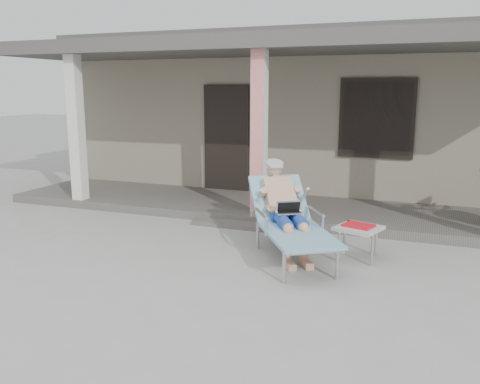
% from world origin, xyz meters
% --- Properties ---
extents(ground, '(60.00, 60.00, 0.00)m').
position_xyz_m(ground, '(0.00, 0.00, 0.00)').
color(ground, '#9E9E99').
rests_on(ground, ground).
extents(house, '(10.40, 5.40, 3.30)m').
position_xyz_m(house, '(0.00, 6.50, 1.67)').
color(house, gray).
rests_on(house, ground).
extents(porch_deck, '(10.00, 2.00, 0.15)m').
position_xyz_m(porch_deck, '(0.00, 3.00, 0.07)').
color(porch_deck, '#605B56').
rests_on(porch_deck, ground).
extents(porch_overhang, '(10.00, 2.30, 2.85)m').
position_xyz_m(porch_overhang, '(0.00, 2.95, 2.79)').
color(porch_overhang, silver).
rests_on(porch_overhang, porch_deck).
extents(porch_step, '(2.00, 0.30, 0.07)m').
position_xyz_m(porch_step, '(0.00, 1.85, 0.04)').
color(porch_step, '#605B56').
rests_on(porch_step, ground).
extents(lounger, '(1.63, 1.99, 1.28)m').
position_xyz_m(lounger, '(0.86, 0.80, 0.79)').
color(lounger, '#B7B7BC').
rests_on(lounger, ground).
extents(side_table, '(0.65, 0.65, 0.46)m').
position_xyz_m(side_table, '(1.75, 0.98, 0.39)').
color(side_table, '#B6B6B1').
rests_on(side_table, ground).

